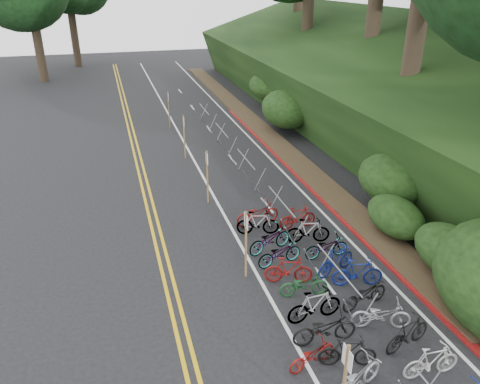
{
  "coord_description": "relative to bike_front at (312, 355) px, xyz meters",
  "views": [
    {
      "loc": [
        -3.3,
        -7.84,
        9.41
      ],
      "look_at": [
        1.54,
        8.99,
        1.3
      ],
      "focal_mm": 35.0,
      "sensor_mm": 36.0,
      "label": 1
    }
  ],
  "objects": [
    {
      "name": "signposts_rest",
      "position": [
        -0.49,
        13.41,
        1.05
      ],
      "size": [
        0.08,
        18.4,
        2.5
      ],
      "color": "brown",
      "rests_on": "ground"
    },
    {
      "name": "bike_racks_rest",
      "position": [
        1.91,
        12.41,
        0.47
      ],
      "size": [
        1.14,
        23.0,
        1.17
      ],
      "color": "gray",
      "rests_on": "ground"
    },
    {
      "name": "bike_valet",
      "position": [
        1.68,
        2.07,
        0.1
      ],
      "size": [
        3.38,
        13.41,
        1.06
      ],
      "color": "#9E9EA3",
      "rests_on": "ground"
    },
    {
      "name": "bike_front",
      "position": [
        0.0,
        0.0,
        0.0
      ],
      "size": [
        0.87,
        1.54,
        0.77
      ],
      "primitive_type": "imported",
      "rotation": [
        0.0,
        0.0,
        1.83
      ],
      "color": "maroon",
      "rests_on": "ground"
    },
    {
      "name": "embankment",
      "position": [
        11.87,
        18.45,
        2.18
      ],
      "size": [
        14.3,
        48.14,
        9.11
      ],
      "color": "black",
      "rests_on": "ground"
    },
    {
      "name": "red_curb",
      "position": [
        4.61,
        11.41,
        -0.33
      ],
      "size": [
        0.25,
        28.0,
        0.1
      ],
      "primitive_type": "cube",
      "color": "maroon",
      "rests_on": "ground"
    },
    {
      "name": "road_markings",
      "position": [
        -0.46,
        9.51,
        -0.38
      ],
      "size": [
        7.47,
        80.0,
        0.01
      ],
      "color": "gold",
      "rests_on": "ground"
    }
  ]
}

